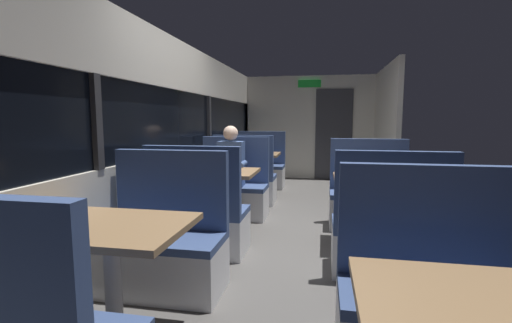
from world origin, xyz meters
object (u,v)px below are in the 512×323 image
(dining_table_far_window, at_px, (254,159))
(coffee_cup_secondary, at_px, (224,169))
(bench_near_window_facing_entry, at_px, (164,249))
(seated_passenger, at_px, (232,179))
(bench_front_aisle_facing_entry, at_px, (429,312))
(dining_table_near_window, at_px, (111,241))
(bench_mid_window_facing_end, at_px, (199,221))
(bench_rear_aisle_facing_end, at_px, (389,238))
(coffee_cup_primary, at_px, (387,176))
(bench_far_window_facing_entry, at_px, (260,170))
(dining_table_mid_window, at_px, (218,179))
(bench_mid_window_facing_entry, at_px, (233,193))
(bench_far_window_facing_end, at_px, (245,183))
(bench_rear_aisle_facing_entry, at_px, (369,201))
(dining_table_rear_aisle, at_px, (378,188))

(dining_table_far_window, height_order, coffee_cup_secondary, coffee_cup_secondary)
(bench_near_window_facing_entry, xyz_separation_m, seated_passenger, (0.00, 2.12, 0.21))
(bench_near_window_facing_entry, xyz_separation_m, bench_front_aisle_facing_entry, (1.79, -0.60, 0.00))
(dining_table_near_window, distance_m, bench_mid_window_facing_end, 1.52)
(seated_passenger, relative_size, coffee_cup_secondary, 14.00)
(bench_rear_aisle_facing_end, bearing_deg, coffee_cup_primary, 84.10)
(bench_far_window_facing_entry, bearing_deg, bench_rear_aisle_facing_end, -64.71)
(bench_rear_aisle_facing_end, distance_m, seated_passenger, 2.36)
(dining_table_near_window, xyz_separation_m, dining_table_mid_window, (0.00, 2.19, 0.00))
(dining_table_near_window, height_order, bench_mid_window_facing_entry, bench_mid_window_facing_entry)
(dining_table_far_window, relative_size, bench_far_window_facing_end, 0.82)
(dining_table_far_window, bearing_deg, bench_rear_aisle_facing_end, -59.90)
(bench_near_window_facing_entry, relative_size, bench_far_window_facing_entry, 1.00)
(dining_table_far_window, bearing_deg, dining_table_mid_window, -90.00)
(dining_table_near_window, distance_m, bench_near_window_facing_entry, 0.77)
(seated_passenger, relative_size, coffee_cup_primary, 14.00)
(dining_table_near_window, relative_size, bench_rear_aisle_facing_entry, 0.82)
(coffee_cup_secondary, bearing_deg, dining_table_far_window, 92.94)
(seated_passenger, height_order, coffee_cup_secondary, seated_passenger)
(bench_near_window_facing_entry, distance_m, dining_table_rear_aisle, 2.23)
(bench_rear_aisle_facing_entry, bearing_deg, coffee_cup_primary, -85.71)
(dining_table_mid_window, relative_size, bench_rear_aisle_facing_entry, 0.82)
(bench_near_window_facing_entry, xyz_separation_m, bench_mid_window_facing_end, (0.00, 0.79, 0.00))
(dining_table_far_window, height_order, bench_far_window_facing_end, bench_far_window_facing_end)
(coffee_cup_secondary, bearing_deg, bench_rear_aisle_facing_end, -23.89)
(dining_table_rear_aisle, bearing_deg, bench_far_window_facing_end, 136.66)
(bench_mid_window_facing_end, distance_m, coffee_cup_secondary, 0.72)
(dining_table_near_window, xyz_separation_m, bench_front_aisle_facing_entry, (1.79, 0.10, -0.31))
(bench_far_window_facing_entry, distance_m, coffee_cup_secondary, 3.08)
(bench_far_window_facing_entry, relative_size, seated_passenger, 0.87)
(coffee_cup_secondary, bearing_deg, bench_far_window_facing_entry, 92.27)
(bench_far_window_facing_entry, height_order, bench_front_aisle_facing_entry, same)
(bench_far_window_facing_entry, height_order, seated_passenger, seated_passenger)
(bench_front_aisle_facing_entry, relative_size, coffee_cup_secondary, 12.22)
(bench_mid_window_facing_end, relative_size, bench_rear_aisle_facing_entry, 1.00)
(bench_far_window_facing_end, bearing_deg, bench_far_window_facing_entry, 90.00)
(bench_mid_window_facing_entry, relative_size, bench_front_aisle_facing_entry, 1.00)
(bench_mid_window_facing_entry, bearing_deg, dining_table_near_window, -90.00)
(bench_near_window_facing_entry, height_order, bench_rear_aisle_facing_entry, same)
(bench_far_window_facing_entry, bearing_deg, dining_table_mid_window, -90.00)
(dining_table_near_window, xyz_separation_m, bench_far_window_facing_entry, (0.00, 5.08, -0.31))
(dining_table_rear_aisle, distance_m, coffee_cup_secondary, 1.68)
(bench_far_window_facing_end, height_order, bench_rear_aisle_facing_end, same)
(dining_table_far_window, xyz_separation_m, coffee_cup_secondary, (0.12, -2.35, 0.15))
(bench_rear_aisle_facing_end, xyz_separation_m, bench_rear_aisle_facing_entry, (0.00, 1.40, 0.00))
(bench_far_window_facing_entry, xyz_separation_m, dining_table_rear_aisle, (1.79, -3.09, 0.31))
(bench_near_window_facing_entry, xyz_separation_m, coffee_cup_secondary, (0.12, 1.33, 0.46))
(dining_table_far_window, height_order, coffee_cup_primary, coffee_cup_primary)
(dining_table_far_window, relative_size, bench_front_aisle_facing_entry, 0.82)
(bench_near_window_facing_entry, xyz_separation_m, bench_rear_aisle_facing_end, (1.79, 0.59, 0.00))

